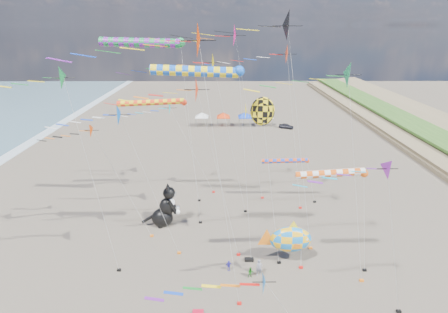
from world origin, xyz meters
The scene contains 28 objects.
delta_kite_0 centered at (-2.62, 19.97, 18.20)m, with size 12.71×2.30×19.68m.
delta_kite_1 centered at (-14.42, 14.49, 11.92)m, with size 9.60×1.60×13.14m.
delta_kite_2 centered at (-7.70, 25.46, 11.79)m, with size 10.67×1.98×13.11m.
delta_kite_3 centered at (-10.09, 11.34, 14.36)m, with size 10.15×2.22×15.75m.
delta_kite_4 centered at (5.10, 20.78, 19.06)m, with size 11.15×2.33×20.53m.
delta_kite_5 centered at (-1.01, 23.64, 20.92)m, with size 15.46×2.80×22.59m.
delta_kite_6 centered at (0.39, -0.89, 6.74)m, with size 10.82×1.65×8.00m.
delta_kite_7 centered at (-4.03, 4.27, 21.11)m, with size 12.12×2.42×22.62m.
delta_kite_8 centered at (-15.11, 8.66, 17.99)m, with size 10.39×2.12×19.38m.
delta_kite_9 centered at (3.02, 12.09, 22.00)m, with size 15.52×2.92×23.71m.
delta_kite_10 centered at (-4.44, 11.01, 16.99)m, with size 11.42×2.35×18.44m.
delta_kite_11 centered at (9.41, 3.30, 12.67)m, with size 8.61×1.62×13.91m.
delta_kite_12 centered at (8.00, 7.03, 18.44)m, with size 10.16×2.20×19.86m.
windsock_0 centered at (-9.61, 22.91, 13.37)m, with size 9.77×0.75×13.81m.
windsock_1 centered at (-9.00, 17.30, 20.53)m, with size 9.69×0.95×21.07m.
windsock_2 centered at (6.94, 22.40, 5.95)m, with size 7.48×0.61×6.31m.
windsock_3 centered at (-3.14, 10.12, 18.62)m, with size 8.92×0.91×19.14m.
windsock_4 centered at (8.26, 8.48, 10.21)m, with size 7.59×0.71×10.63m.
angelfish_kite centered at (2.06, 11.68, 14.84)m, with size 3.74×3.02×16.28m.
cat_inflatable centered at (-8.15, 16.98, 2.58)m, with size 3.82×1.91×5.15m, color black, non-canonical shape.
fish_inflatable centered at (5.23, 9.92, 2.65)m, with size 5.41×1.97×4.73m.
person_adult centered at (2.07, 7.94, 0.85)m, with size 0.62×0.41×1.70m, color slate.
child_green centered at (1.26, 7.63, 0.55)m, with size 0.54×0.42×1.10m, color #1C6E17.
child_blue centered at (-0.78, 8.66, 0.56)m, with size 0.65×0.27×1.11m, color #2A24B1.
kite_bag_1 centered at (1.30, 10.09, 0.15)m, with size 0.90×0.44×0.30m, color black.
kite_bag_2 centered at (-3.39, 3.23, 0.15)m, with size 0.90×0.44×0.30m, color red.
tent_row centered at (1.50, 60.00, 3.15)m, with size 19.20×4.20×3.80m.
parked_car centered at (13.40, 58.00, 0.57)m, with size 1.35×3.35×1.14m, color #26262D.
Camera 1 is at (-1.43, -19.01, 22.22)m, focal length 28.00 mm.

